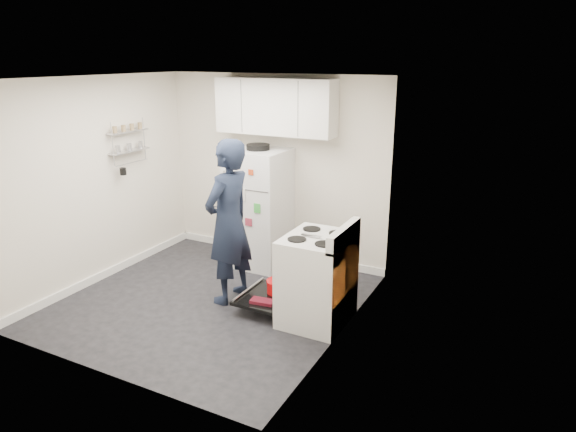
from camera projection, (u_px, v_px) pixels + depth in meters
The scene contains 7 objects.
room at pixel (205, 200), 5.62m from camera, with size 3.21×3.21×2.51m.
electric_range at pixel (316, 280), 5.38m from camera, with size 0.66×0.76×1.10m.
open_oven_door at pixel (272, 292), 5.75m from camera, with size 0.55×0.70×0.22m.
refrigerator at pixel (259, 208), 6.79m from camera, with size 0.72×0.74×1.63m.
upper_cabinets at pixel (275, 106), 6.48m from camera, with size 1.60×0.33×0.70m, color silver.
wall_shelf_rack at pixel (128, 141), 6.51m from camera, with size 0.14×0.60×0.61m.
person at pixel (229, 222), 5.72m from camera, with size 0.68×0.45×1.88m, color #151D30.
Camera 1 is at (3.24, -4.38, 2.72)m, focal length 32.00 mm.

